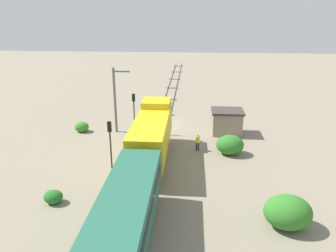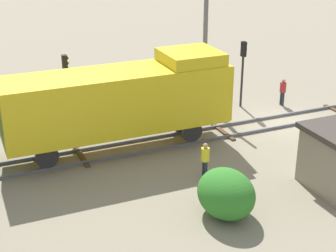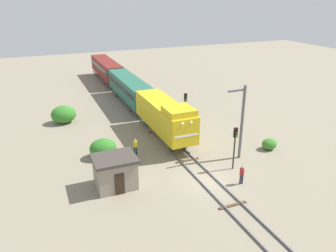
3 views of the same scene
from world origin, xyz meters
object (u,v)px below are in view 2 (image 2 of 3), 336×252
Objects in this scene: traffic_signal_mid at (66,79)px; catenary_mast at (206,41)px; traffic_signal_near at (243,62)px; worker_by_signal at (205,158)px; worker_near_track at (283,90)px; locomotive at (122,98)px.

traffic_signal_mid is 0.59× the size of catenary_mast.
traffic_signal_near is 9.87m from worker_by_signal.
traffic_signal_mid reaches higher than worker_by_signal.
traffic_signal_near is 2.40× the size of worker_by_signal.
worker_near_track is (-0.80, -2.47, -1.84)m from traffic_signal_near.
worker_near_track is (2.40, -11.18, -1.78)m from locomotive.
traffic_signal_mid is (0.20, 10.64, 0.16)m from traffic_signal_near.
locomotive is at bearing 124.99° from catenary_mast.
catenary_mast reaches higher than traffic_signal_mid.
locomotive is 1.58× the size of catenary_mast.
worker_near_track is at bearing -121.51° from catenary_mast.
catenary_mast reaches higher than locomotive.
locomotive is 2.85× the size of traffic_signal_near.
locomotive is at bearing 110.18° from traffic_signal_near.
traffic_signal_near reaches higher than worker_by_signal.
locomotive is 3.92m from traffic_signal_mid.
locomotive reaches higher than worker_near_track.
traffic_signal_near is 0.56× the size of catenary_mast.
worker_near_track is at bearing -107.91° from traffic_signal_near.
locomotive is at bearing -106.99° from worker_by_signal.
worker_by_signal is at bearing -150.12° from traffic_signal_mid.
worker_near_track is (-1.00, -13.11, -2.00)m from traffic_signal_mid.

